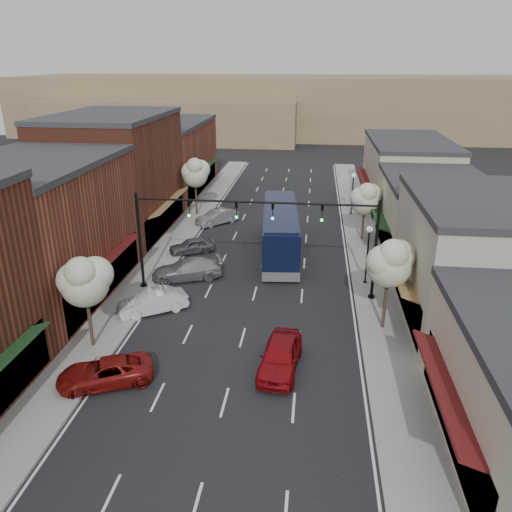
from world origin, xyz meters
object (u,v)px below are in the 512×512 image
(tree_left_near, at_px, (85,280))
(parked_car_a, at_px, (105,372))
(tree_right_far, at_px, (366,198))
(tree_left_far, at_px, (195,172))
(signal_mast_left, at_px, (172,228))
(parked_car_b, at_px, (153,302))
(coach_bus, at_px, (280,231))
(parked_car_e, at_px, (217,217))
(lamp_post_near, at_px, (368,246))
(red_hatchback, at_px, (280,356))
(lamp_post_far, at_px, (353,187))
(parked_car_c, at_px, (187,269))
(signal_mast_right, at_px, (340,234))
(tree_right_near, at_px, (390,262))
(parked_car_d, at_px, (192,246))

(tree_left_near, distance_m, parked_car_a, 5.19)
(tree_right_far, height_order, tree_left_far, tree_left_far)
(signal_mast_left, height_order, parked_car_b, signal_mast_left)
(coach_bus, xyz_separation_m, parked_car_e, (-6.77, 7.30, -1.29))
(lamp_post_near, xyz_separation_m, parked_car_b, (-14.00, -6.01, -2.28))
(tree_right_far, relative_size, red_hatchback, 1.12)
(lamp_post_far, bearing_deg, parked_car_c, -125.93)
(parked_car_b, height_order, parked_car_e, parked_car_b)
(lamp_post_near, bearing_deg, tree_left_near, -146.67)
(tree_right_far, distance_m, coach_bus, 8.41)
(signal_mast_left, xyz_separation_m, tree_right_far, (13.97, 11.95, -0.63))
(signal_mast_right, bearing_deg, tree_right_far, 77.15)
(parked_car_a, xyz_separation_m, parked_car_e, (0.60, 26.55, 0.07))
(tree_right_near, distance_m, parked_car_e, 24.18)
(parked_car_d, bearing_deg, parked_car_e, 147.14)
(lamp_post_far, height_order, parked_car_d, lamp_post_far)
(tree_right_far, xyz_separation_m, lamp_post_near, (-0.55, -9.44, -0.99))
(tree_left_near, xyz_separation_m, parked_car_e, (2.65, 23.40, -3.50))
(tree_left_far, distance_m, parked_car_d, 11.65)
(signal_mast_left, bearing_deg, parked_car_d, 94.61)
(signal_mast_right, bearing_deg, red_hatchback, -109.63)
(tree_right_near, height_order, parked_car_e, tree_right_near)
(tree_left_near, height_order, parked_car_b, tree_left_near)
(lamp_post_near, bearing_deg, red_hatchback, -115.14)
(tree_right_near, relative_size, tree_left_far, 0.97)
(signal_mast_right, distance_m, parked_car_c, 11.73)
(tree_right_far, xyz_separation_m, red_hatchback, (-5.91, -20.88, -3.17))
(tree_right_near, bearing_deg, tree_left_near, -166.45)
(tree_left_far, bearing_deg, lamp_post_far, 7.30)
(parked_car_b, bearing_deg, tree_left_near, -56.74)
(tree_left_far, height_order, coach_bus, tree_left_far)
(parked_car_b, height_order, parked_car_c, parked_car_c)
(red_hatchback, bearing_deg, tree_left_far, 117.06)
(tree_right_near, relative_size, coach_bus, 0.46)
(signal_mast_left, relative_size, parked_car_c, 1.58)
(signal_mast_right, height_order, parked_car_b, signal_mast_right)
(signal_mast_left, xyz_separation_m, parked_car_b, (-0.58, -3.51, -3.89))
(tree_right_far, xyz_separation_m, parked_car_d, (-14.55, -4.76, -3.34))
(parked_car_a, bearing_deg, parked_car_d, 155.96)
(tree_left_far, height_order, red_hatchback, tree_left_far)
(tree_right_near, distance_m, coach_bus, 14.27)
(tree_left_far, distance_m, parked_car_b, 21.90)
(signal_mast_left, xyz_separation_m, tree_left_near, (-2.63, -8.05, -0.40))
(parked_car_d, bearing_deg, parked_car_a, -28.65)
(parked_car_c, distance_m, parked_car_e, 13.40)
(signal_mast_right, xyz_separation_m, parked_car_c, (-10.91, 1.94, -3.86))
(tree_right_far, distance_m, lamp_post_far, 8.13)
(signal_mast_left, distance_m, tree_left_near, 8.48)
(tree_left_far, distance_m, lamp_post_far, 16.26)
(signal_mast_right, relative_size, lamp_post_near, 1.85)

